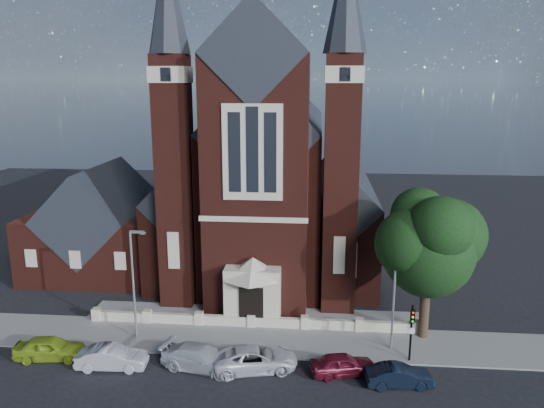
{
  "coord_description": "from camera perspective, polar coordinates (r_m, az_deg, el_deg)",
  "views": [
    {
      "loc": [
        4.74,
        -29.82,
        18.16
      ],
      "look_at": [
        1.06,
        12.0,
        8.26
      ],
      "focal_mm": 35.0,
      "sensor_mm": 36.0,
      "label": 1
    }
  ],
  "objects": [
    {
      "name": "car_silver_a",
      "position": [
        36.89,
        -16.86,
        -15.53
      ],
      "size": [
        4.59,
        1.87,
        1.48
      ],
      "primitive_type": "imported",
      "rotation": [
        0.0,
        0.0,
        1.64
      ],
      "color": "#A2A3AA",
      "rests_on": "ground"
    },
    {
      "name": "car_lime_van",
      "position": [
        39.33,
        -22.82,
        -14.09
      ],
      "size": [
        4.72,
        2.36,
        1.54
      ],
      "primitive_type": "imported",
      "rotation": [
        0.0,
        0.0,
        1.69
      ],
      "color": "#88A420",
      "rests_on": "ground"
    },
    {
      "name": "church",
      "position": [
        53.91,
        -0.1,
        2.6
      ],
      "size": [
        20.01,
        34.9,
        29.2
      ],
      "color": "#461912",
      "rests_on": "ground"
    },
    {
      "name": "car_navy",
      "position": [
        34.57,
        13.52,
        -17.54
      ],
      "size": [
        4.16,
        1.81,
        1.33
      ],
      "primitive_type": "imported",
      "rotation": [
        0.0,
        0.0,
        1.67
      ],
      "color": "black",
      "rests_on": "ground"
    },
    {
      "name": "forecourt_wall",
      "position": [
        40.89,
        -2.21,
        -13.11
      ],
      "size": [
        24.0,
        0.4,
        0.9
      ],
      "primitive_type": "cube",
      "color": "#C2B69A",
      "rests_on": "ground"
    },
    {
      "name": "street_tree",
      "position": [
        38.07,
        16.75,
        -4.43
      ],
      "size": [
        6.4,
        6.6,
        10.7
      ],
      "color": "black",
      "rests_on": "ground"
    },
    {
      "name": "ground",
      "position": [
        48.59,
        -0.95,
        -8.68
      ],
      "size": [
        120.0,
        120.0,
        0.0
      ],
      "primitive_type": "plane",
      "color": "black",
      "rests_on": "ground"
    },
    {
      "name": "street_lamp_right",
      "position": [
        36.83,
        13.17,
        -8.71
      ],
      "size": [
        1.16,
        0.22,
        8.09
      ],
      "color": "gray",
      "rests_on": "ground"
    },
    {
      "name": "car_white_suv",
      "position": [
        35.28,
        -1.84,
        -16.3
      ],
      "size": [
        5.87,
        3.67,
        1.51
      ],
      "primitive_type": "imported",
      "rotation": [
        0.0,
        0.0,
        1.8
      ],
      "color": "silver",
      "rests_on": "ground"
    },
    {
      "name": "parish_hall",
      "position": [
        54.01,
        -17.77,
        -2.57
      ],
      "size": [
        12.0,
        12.2,
        10.24
      ],
      "color": "#461912",
      "rests_on": "ground"
    },
    {
      "name": "pavement_strip",
      "position": [
        39.12,
        -2.59,
        -14.41
      ],
      "size": [
        60.0,
        5.0,
        0.12
      ],
      "primitive_type": "cube",
      "color": "gray",
      "rests_on": "ground"
    },
    {
      "name": "forecourt_paving",
      "position": [
        42.67,
        -1.87,
        -11.93
      ],
      "size": [
        26.0,
        3.0,
        0.14
      ],
      "primitive_type": "cube",
      "color": "gray",
      "rests_on": "ground"
    },
    {
      "name": "car_silver_b",
      "position": [
        35.61,
        -7.63,
        -16.09
      ],
      "size": [
        5.66,
        3.33,
        1.54
      ],
      "primitive_type": "imported",
      "rotation": [
        0.0,
        0.0,
        1.34
      ],
      "color": "#BABEC3",
      "rests_on": "ground"
    },
    {
      "name": "car_dark_red",
      "position": [
        35.05,
        7.62,
        -16.73
      ],
      "size": [
        4.4,
        2.61,
        1.4
      ],
      "primitive_type": "imported",
      "rotation": [
        0.0,
        0.0,
        1.82
      ],
      "color": "maroon",
      "rests_on": "ground"
    },
    {
      "name": "street_lamp_left",
      "position": [
        38.57,
        -14.6,
        -7.77
      ],
      "size": [
        1.16,
        0.22,
        8.09
      ],
      "color": "gray",
      "rests_on": "ground"
    },
    {
      "name": "traffic_signal",
      "position": [
        36.36,
        14.8,
        -12.58
      ],
      "size": [
        0.28,
        0.42,
        4.0
      ],
      "color": "black",
      "rests_on": "ground"
    }
  ]
}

